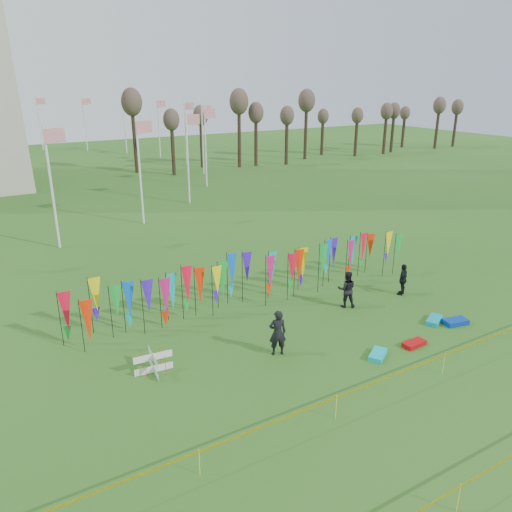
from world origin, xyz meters
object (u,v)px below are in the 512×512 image
kite_bag_blue (455,322)px  person_left (278,333)px  kite_bag_red (414,344)px  kite_bag_teal (434,320)px  kite_bag_turquoise (378,355)px  box_kite (153,363)px  person_right (403,279)px  person_mid (347,289)px

kite_bag_blue → person_left: bearing=167.0°
kite_bag_red → kite_bag_teal: size_ratio=0.96×
person_left → kite_bag_turquoise: (3.40, -2.29, -0.88)m
box_kite → kite_bag_blue: (13.37, -3.23, -0.31)m
person_right → kite_bag_blue: size_ratio=1.51×
kite_bag_blue → kite_bag_red: size_ratio=1.05×
person_left → kite_bag_turquoise: size_ratio=1.88×
person_mid → person_right: size_ratio=1.10×
kite_bag_blue → kite_bag_teal: kite_bag_blue is taller
kite_bag_blue → kite_bag_turquoise: bearing=-176.5°
person_mid → kite_bag_turquoise: person_mid is taller
kite_bag_turquoise → kite_bag_teal: bearing=12.1°
person_right → kite_bag_turquoise: person_right is taller
person_left → kite_bag_red: 5.95m
kite_bag_turquoise → kite_bag_blue: kite_bag_blue is taller
kite_bag_turquoise → kite_bag_red: (1.98, -0.11, -0.01)m
person_right → kite_bag_teal: (-1.06, -3.06, -0.74)m
person_left → person_right: 9.06m
kite_bag_blue → person_right: bearing=84.4°
box_kite → person_left: 5.04m
person_left → person_mid: bearing=-139.5°
kite_bag_blue → kite_bag_teal: (-0.69, 0.63, -0.01)m
kite_bag_blue → kite_bag_teal: bearing=137.7°
person_mid → person_left: bearing=53.5°
kite_bag_turquoise → kite_bag_red: bearing=-3.1°
person_mid → kite_bag_red: (-0.02, -4.47, -0.83)m
kite_bag_turquoise → box_kite: bearing=156.7°
box_kite → person_right: size_ratio=0.50×
kite_bag_turquoise → kite_bag_blue: size_ratio=0.94×
person_left → kite_bag_teal: size_ratio=1.79×
person_left → person_right: size_ratio=1.17×
person_mid → person_right: bearing=-153.3°
kite_bag_turquoise → person_mid: bearing=65.4°
kite_bag_blue → kite_bag_teal: 0.94m
person_mid → kite_bag_red: 4.55m
person_right → kite_bag_blue: bearing=57.8°
kite_bag_teal → kite_bag_turquoise: bearing=-167.9°
kite_bag_teal → person_right: bearing=71.0°
person_mid → kite_bag_blue: 5.18m
kite_bag_teal → person_left: bearing=170.3°
box_kite → kite_bag_blue: 13.76m
person_right → kite_bag_turquoise: bearing=9.6°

